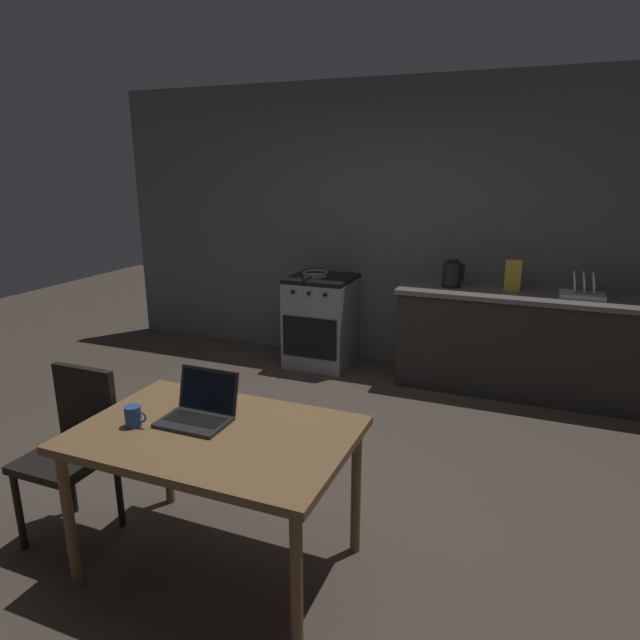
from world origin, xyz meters
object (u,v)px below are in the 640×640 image
Objects in this scene: chair at (75,442)px; electric_kettle at (452,274)px; dish_rack at (583,291)px; stove_oven at (321,321)px; laptop at (199,411)px; frying_pan at (315,274)px; coffee_mug at (133,416)px; dining_table at (215,445)px; cereal_box at (513,275)px.

electric_kettle is at bearing 53.26° from chair.
chair is at bearing -130.66° from dish_rack.
stove_oven is 2.88m from laptop.
frying_pan is at bearing 113.11° from laptop.
stove_oven is 2.91m from chair.
electric_kettle is (1.45, 2.90, 0.48)m from chair.
chair is 3.85m from dish_rack.
laptop reaches higher than coffee_mug.
laptop is (-0.13, 0.07, 0.12)m from dining_table.
laptop reaches higher than stove_oven.
laptop is 2.85m from frying_pan.
coffee_mug is at bearing -19.68° from chair.
stove_oven reaches higher than coffee_mug.
dining_table is 0.86m from chair.
coffee_mug is at bearing -165.07° from dining_table.
coffee_mug reaches higher than dining_table.
laptop is 3.10m from cereal_box.
laptop is (0.50, -2.82, 0.34)m from stove_oven.
coffee_mug is (0.48, -0.08, 0.27)m from chair.
electric_kettle is (0.60, 2.89, 0.33)m from dining_table.
frying_pan is (-1.29, -0.03, -0.09)m from electric_kettle.
cereal_box reaches higher than frying_pan.
laptop is at bearing -78.67° from frying_pan.
cereal_box reaches higher than stove_oven.
stove_oven is 1.82m from cereal_box.
chair is 7.82× the size of coffee_mug.
laptop is 1.21× the size of cereal_box.
coffee_mug is 3.61m from dish_rack.
chair is 2.91m from frying_pan.
dining_table is at bearing -76.48° from frying_pan.
dining_table is 2.97m from electric_kettle.
frying_pan is at bearing 103.52° from dining_table.
dining_table is 2.95m from frying_pan.
cereal_box is 0.78× the size of dish_rack.
laptop is 0.94× the size of dish_rack.
frying_pan is 1.58× the size of cereal_box.
laptop reaches higher than chair.
frying_pan is at bearing 76.53° from chair.
electric_kettle is at bearing 1.28° from frying_pan.
frying_pan is (-0.69, 2.86, 0.24)m from dining_table.
electric_kettle is 0.89× the size of cereal_box.
chair is (-0.85, -0.02, -0.15)m from dining_table.
dish_rack is (1.05, 0.00, -0.07)m from electric_kettle.
stove_oven reaches higher than dining_table.
dish_rack is (2.50, 2.90, 0.41)m from chair.
stove_oven is 1.35m from electric_kettle.
stove_oven is at bearing -179.94° from dish_rack.
stove_oven is 2.33m from dish_rack.
dish_rack reaches higher than dining_table.
electric_kettle reaches higher than frying_pan.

